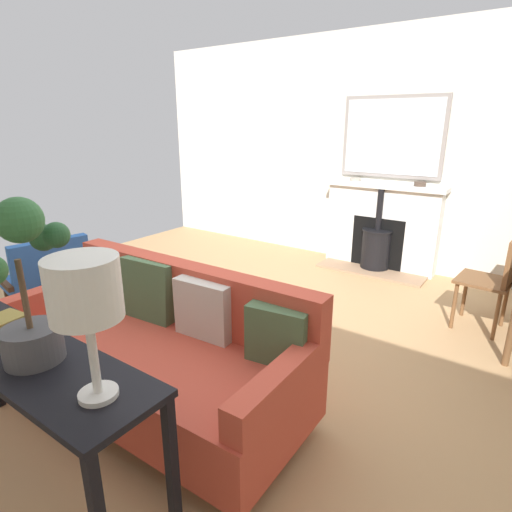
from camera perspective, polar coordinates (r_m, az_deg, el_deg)
ground_plane at (r=3.42m, az=-2.24°, el=-11.76°), size 5.20×6.28×0.01m
wall_left at (r=5.28m, az=15.44°, el=13.60°), size 0.12×6.28×2.70m
fireplace at (r=5.15m, az=16.67°, el=3.27°), size 0.55×1.38×1.02m
mirror_over_mantel at (r=5.10m, az=18.20°, el=15.25°), size 0.04×1.15×0.90m
mantel_bowl_near at (r=5.18m, az=13.47°, el=10.24°), size 0.13×0.13×0.04m
mantel_bowl_far at (r=4.95m, az=21.61°, el=9.24°), size 0.13×0.13×0.05m
sofa at (r=2.68m, az=-13.35°, el=-12.32°), size 0.87×1.97×0.83m
ottoman at (r=3.36m, az=-3.53°, el=-7.63°), size 0.65×0.77×0.39m
armchair_accent at (r=3.95m, az=-26.70°, el=-2.41°), size 0.77×0.68×0.79m
console_table at (r=2.17m, az=-29.81°, el=-12.77°), size 0.38×1.61×0.75m
table_lamp_far_end at (r=1.48m, az=-22.44°, el=-4.80°), size 0.24×0.24×0.52m
potted_plant at (r=1.84m, az=-29.85°, el=-2.63°), size 0.37×0.42×0.69m
dining_chair_near_fireplace at (r=3.92m, az=30.07°, el=-2.40°), size 0.43×0.43×0.83m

